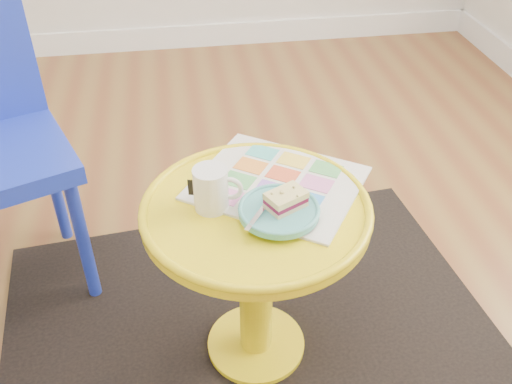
{
  "coord_description": "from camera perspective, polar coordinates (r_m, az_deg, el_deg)",
  "views": [
    {
      "loc": [
        0.33,
        -0.99,
        1.24
      ],
      "look_at": [
        0.48,
        -0.04,
        0.51
      ],
      "focal_mm": 40.0,
      "sensor_mm": 36.0,
      "label": 1
    }
  ],
  "objects": [
    {
      "name": "floor",
      "position": [
        1.62,
        -17.92,
        -15.43
      ],
      "size": [
        4.0,
        4.0,
        0.0
      ],
      "primitive_type": "plane",
      "color": "brown",
      "rests_on": "ground"
    },
    {
      "name": "rug",
      "position": [
        1.56,
        0.0,
        -15.11
      ],
      "size": [
        1.4,
        1.22,
        0.01
      ],
      "primitive_type": "cube",
      "rotation": [
        0.0,
        0.0,
        0.1
      ],
      "color": "black",
      "rests_on": "ground"
    },
    {
      "name": "side_table",
      "position": [
        1.31,
        0.0,
        -6.05
      ],
      "size": [
        0.5,
        0.5,
        0.47
      ],
      "color": "yellow",
      "rests_on": "ground"
    },
    {
      "name": "newspaper",
      "position": [
        1.29,
        2.14,
        0.9
      ],
      "size": [
        0.46,
        0.45,
        0.01
      ],
      "primitive_type": "cube",
      "rotation": [
        0.0,
        0.0,
        -0.6
      ],
      "color": "silver",
      "rests_on": "side_table"
    },
    {
      "name": "mug",
      "position": [
        1.2,
        -4.44,
        0.43
      ],
      "size": [
        0.11,
        0.07,
        0.1
      ],
      "rotation": [
        0.0,
        0.0,
        -0.28
      ],
      "color": "white",
      "rests_on": "side_table"
    },
    {
      "name": "plate",
      "position": [
        1.19,
        2.31,
        -1.93
      ],
      "size": [
        0.17,
        0.17,
        0.02
      ],
      "color": "#4FA7A7",
      "rests_on": "newspaper"
    },
    {
      "name": "cake_slice",
      "position": [
        1.18,
        3.01,
        -0.76
      ],
      "size": [
        0.1,
        0.08,
        0.04
      ],
      "rotation": [
        0.0,
        0.0,
        0.47
      ],
      "color": "#D3BC8C",
      "rests_on": "plate"
    },
    {
      "name": "fork",
      "position": [
        1.18,
        0.71,
        -1.69
      ],
      "size": [
        0.09,
        0.13,
        0.0
      ],
      "rotation": [
        0.0,
        0.0,
        -0.6
      ],
      "color": "silver",
      "rests_on": "plate"
    }
  ]
}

